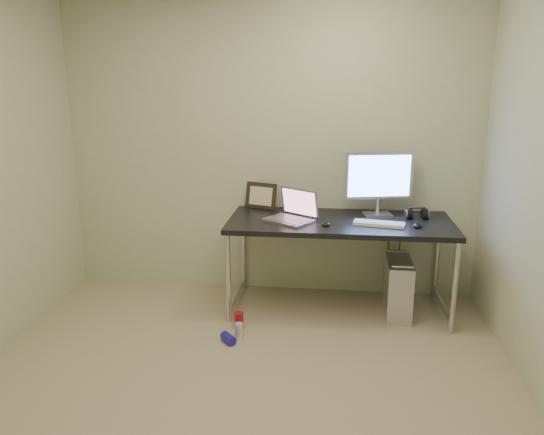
# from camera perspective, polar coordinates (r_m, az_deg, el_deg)

# --- Properties ---
(floor) EXTENTS (3.50, 3.50, 0.00)m
(floor) POSITION_cam_1_polar(r_m,az_deg,el_deg) (3.31, -3.99, -19.03)
(floor) COLOR tan
(floor) RESTS_ON ground
(wall_back) EXTENTS (3.50, 0.02, 2.50)m
(wall_back) POSITION_cam_1_polar(r_m,az_deg,el_deg) (4.51, -0.22, 7.35)
(wall_back) COLOR beige
(wall_back) RESTS_ON ground
(desk) EXTENTS (1.75, 0.77, 0.75)m
(desk) POSITION_cam_1_polar(r_m,az_deg,el_deg) (4.22, 7.30, -1.23)
(desk) COLOR black
(desk) RESTS_ON ground
(tower_computer) EXTENTS (0.20, 0.44, 0.48)m
(tower_computer) POSITION_cam_1_polar(r_m,az_deg,el_deg) (4.34, 13.40, -7.38)
(tower_computer) COLOR silver
(tower_computer) RESTS_ON ground
(cable_a) EXTENTS (0.01, 0.16, 0.69)m
(cable_a) POSITION_cam_1_polar(r_m,az_deg,el_deg) (4.65, 12.36, -3.53)
(cable_a) COLOR black
(cable_a) RESTS_ON ground
(cable_b) EXTENTS (0.02, 0.11, 0.71)m
(cable_b) POSITION_cam_1_polar(r_m,az_deg,el_deg) (4.65, 13.48, -3.87)
(cable_b) COLOR black
(cable_b) RESTS_ON ground
(can_red) EXTENTS (0.08, 0.08, 0.13)m
(can_red) POSITION_cam_1_polar(r_m,az_deg,el_deg) (4.08, -3.58, -10.97)
(can_red) COLOR #B11027
(can_red) RESTS_ON ground
(can_white) EXTENTS (0.07, 0.07, 0.11)m
(can_white) POSITION_cam_1_polar(r_m,az_deg,el_deg) (3.96, -3.56, -12.02)
(can_white) COLOR silver
(can_white) RESTS_ON ground
(can_blue) EXTENTS (0.13, 0.14, 0.07)m
(can_blue) POSITION_cam_1_polar(r_m,az_deg,el_deg) (3.90, -4.72, -12.84)
(can_blue) COLOR #2018BD
(can_blue) RESTS_ON ground
(laptop) EXTENTS (0.45, 0.43, 0.24)m
(laptop) POSITION_cam_1_polar(r_m,az_deg,el_deg) (4.16, 2.27, 0.46)
(laptop) COLOR silver
(laptop) RESTS_ON desk
(monitor) EXTENTS (0.55, 0.20, 0.52)m
(monitor) POSITION_cam_1_polar(r_m,az_deg,el_deg) (4.35, 11.45, 4.12)
(monitor) COLOR silver
(monitor) RESTS_ON desk
(keyboard) EXTENTS (0.40, 0.20, 0.02)m
(keyboard) POSITION_cam_1_polar(r_m,az_deg,el_deg) (4.11, 11.45, -0.65)
(keyboard) COLOR white
(keyboard) RESTS_ON desk
(mouse_right) EXTENTS (0.09, 0.12, 0.04)m
(mouse_right) POSITION_cam_1_polar(r_m,az_deg,el_deg) (4.13, 15.37, -0.74)
(mouse_right) COLOR black
(mouse_right) RESTS_ON desk
(mouse_left) EXTENTS (0.08, 0.11, 0.04)m
(mouse_left) POSITION_cam_1_polar(r_m,az_deg,el_deg) (4.05, 5.85, -0.59)
(mouse_left) COLOR black
(mouse_left) RESTS_ON desk
(headphones) EXTENTS (0.18, 0.11, 0.11)m
(headphones) POSITION_cam_1_polar(r_m,az_deg,el_deg) (4.37, 15.29, 0.30)
(headphones) COLOR black
(headphones) RESTS_ON desk
(picture_frame) EXTENTS (0.29, 0.17, 0.22)m
(picture_frame) POSITION_cam_1_polar(r_m,az_deg,el_deg) (4.52, -1.20, 2.36)
(picture_frame) COLOR black
(picture_frame) RESTS_ON desk
(webcam) EXTENTS (0.04, 0.03, 0.11)m
(webcam) POSITION_cam_1_polar(r_m,az_deg,el_deg) (4.46, 1.82, 1.75)
(webcam) COLOR silver
(webcam) RESTS_ON desk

